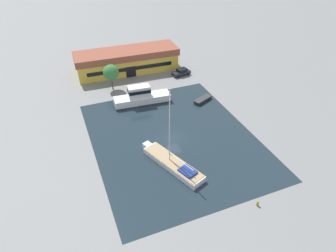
{
  "coord_description": "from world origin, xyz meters",
  "views": [
    {
      "loc": [
        -16.45,
        -38.34,
        32.78
      ],
      "look_at": [
        0.0,
        2.54,
        1.0
      ],
      "focal_mm": 32.0,
      "sensor_mm": 36.0,
      "label": 1
    }
  ],
  "objects": [
    {
      "name": "ground_plane",
      "position": [
        0.0,
        0.0,
        0.0
      ],
      "size": [
        440.0,
        440.0,
        0.0
      ],
      "primitive_type": "plane",
      "color": "gray"
    },
    {
      "name": "water_canal",
      "position": [
        0.0,
        0.0,
        0.0
      ],
      "size": [
        27.56,
        33.86,
        0.01
      ],
      "primitive_type": "cube",
      "color": "#1E2D38",
      "rests_on": "ground"
    },
    {
      "name": "warehouse_building",
      "position": [
        0.04,
        29.69,
        2.74
      ],
      "size": [
        25.34,
        8.44,
        5.42
      ],
      "rotation": [
        0.0,
        0.0,
        -0.04
      ],
      "color": "gold",
      "rests_on": "ground"
    },
    {
      "name": "quay_tree_near_building",
      "position": [
        -5.7,
        21.75,
        4.09
      ],
      "size": [
        3.47,
        3.47,
        5.84
      ],
      "color": "brown",
      "rests_on": "ground"
    },
    {
      "name": "parked_car",
      "position": [
        11.51,
        22.39,
        0.85
      ],
      "size": [
        4.72,
        2.55,
        1.71
      ],
      "rotation": [
        0.0,
        0.0,
        1.73
      ],
      "color": "#1E2328",
      "rests_on": "ground"
    },
    {
      "name": "sailboat_moored",
      "position": [
        -2.88,
        -6.51,
        0.62
      ],
      "size": [
        6.63,
        12.34,
        13.61
      ],
      "rotation": [
        0.0,
        0.0,
        0.37
      ],
      "color": "white",
      "rests_on": "water_canal"
    },
    {
      "name": "motor_cruiser",
      "position": [
        -1.5,
        13.66,
        1.41
      ],
      "size": [
        12.01,
        4.05,
        3.93
      ],
      "rotation": [
        0.0,
        0.0,
        1.49
      ],
      "color": "white",
      "rests_on": "water_canal"
    },
    {
      "name": "small_dinghy",
      "position": [
        10.72,
        9.45,
        0.37
      ],
      "size": [
        4.73,
        3.22,
        0.72
      ],
      "rotation": [
        0.0,
        0.0,
        5.14
      ],
      "color": "#23282D",
      "rests_on": "water_canal"
    },
    {
      "name": "mooring_bollard",
      "position": [
        4.91,
        -17.99,
        0.44
      ],
      "size": [
        0.34,
        0.34,
        0.82
      ],
      "color": "olive",
      "rests_on": "ground"
    }
  ]
}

